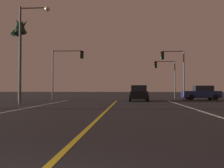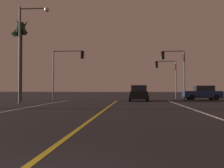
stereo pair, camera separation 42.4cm
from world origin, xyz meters
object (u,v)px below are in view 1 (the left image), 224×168
at_px(palm_tree_left_mid, 20,35).
at_px(car_ahead_far, 138,93).
at_px(traffic_light_near_right, 173,64).
at_px(traffic_light_far_right, 165,71).
at_px(car_crossing_side, 201,93).
at_px(traffic_light_near_left, 67,63).
at_px(street_lamp_left_mid, 27,42).

bearing_deg(palm_tree_left_mid, car_ahead_far, 4.01).
bearing_deg(traffic_light_near_right, traffic_light_far_right, -88.43).
xyz_separation_m(car_crossing_side, traffic_light_near_left, (-15.73, -1.78, 3.49)).
xyz_separation_m(traffic_light_near_right, palm_tree_left_mid, (-16.80, -2.24, 3.10)).
bearing_deg(traffic_light_near_right, street_lamp_left_mid, 30.30).
xyz_separation_m(car_crossing_side, traffic_light_near_right, (-3.63, -1.78, 3.31)).
xyz_separation_m(car_crossing_side, traffic_light_far_right, (-3.78, 3.72, 2.96)).
xyz_separation_m(car_crossing_side, street_lamp_left_mid, (-17.20, -9.71, 4.48)).
bearing_deg(traffic_light_near_right, traffic_light_near_left, 0.00).
height_order(car_ahead_far, traffic_light_near_right, traffic_light_near_right).
distance_m(traffic_light_near_right, street_lamp_left_mid, 15.76).
bearing_deg(palm_tree_left_mid, traffic_light_near_left, 25.48).
relative_size(traffic_light_near_left, palm_tree_left_mid, 0.63).
distance_m(traffic_light_near_right, traffic_light_near_left, 12.11).
xyz_separation_m(traffic_light_far_right, palm_tree_left_mid, (-16.65, -7.74, 3.45)).
relative_size(traffic_light_near_left, traffic_light_far_right, 1.14).
xyz_separation_m(traffic_light_near_right, traffic_light_far_right, (-0.15, 5.50, -0.35)).
xyz_separation_m(car_ahead_far, traffic_light_near_right, (3.93, 1.33, 3.31)).
bearing_deg(car_crossing_side, traffic_light_near_right, 26.18).
relative_size(street_lamp_left_mid, palm_tree_left_mid, 0.91).
distance_m(car_ahead_far, traffic_light_near_left, 8.99).
relative_size(car_crossing_side, traffic_light_near_right, 0.77).
height_order(car_crossing_side, street_lamp_left_mid, street_lamp_left_mid).
relative_size(traffic_light_far_right, street_lamp_left_mid, 0.61).
relative_size(car_ahead_far, palm_tree_left_mid, 0.47).
bearing_deg(car_ahead_far, traffic_light_near_right, -71.22).
relative_size(car_crossing_side, car_ahead_far, 1.00).
bearing_deg(traffic_light_far_right, car_ahead_far, 61.09).
distance_m(car_crossing_side, traffic_light_near_left, 16.22).
height_order(car_crossing_side, car_ahead_far, same).
bearing_deg(car_ahead_far, palm_tree_left_mid, 94.01).
bearing_deg(traffic_light_far_right, car_crossing_side, 135.50).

